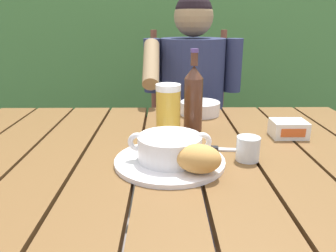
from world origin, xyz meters
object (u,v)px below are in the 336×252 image
Objects in this scene: person_eating at (192,100)px; beer_glass at (168,111)px; serving_plate at (170,161)px; bread_roll at (199,159)px; beer_bottle at (193,97)px; water_glass_small at (248,149)px; soup_bowl at (170,147)px; butter_tub at (288,129)px; diner_bowl at (200,108)px; chair_near_diner at (189,130)px; table_knife at (217,149)px.

beer_glass is (-0.13, -0.61, 0.11)m from person_eating.
serving_plate is 2.39× the size of bread_roll.
person_eating is 4.54× the size of beer_bottle.
serving_plate is at bearing -174.84° from water_glass_small.
soup_bowl reaches higher than butter_tub.
water_glass_small is 0.41× the size of diner_bowl.
chair_near_diner is 0.96m from table_knife.
person_eating is 0.73m from table_knife.
bread_roll is at bearing -49.40° from soup_bowl.
chair_near_diner reaches higher than diner_bowl.
soup_bowl is (-0.13, -0.82, 0.07)m from person_eating.
serving_plate reaches higher than table_knife.
beer_bottle is at bearing 87.40° from bread_roll.
diner_bowl is (0.00, -0.35, 0.05)m from person_eating.
butter_tub is at bearing -72.64° from chair_near_diner.
soup_bowl is 1.46× the size of table_knife.
beer_glass is at bearing -116.37° from diner_bowl.
table_knife is at bearing -88.48° from diner_bowl.
chair_near_diner is at bearing 82.78° from serving_plate.
person_eating reaches higher than diner_bowl.
beer_bottle is at bearing 107.14° from table_knife.
beer_glass is at bearing 90.31° from soup_bowl.
chair_near_diner reaches higher than water_glass_small.
bread_roll is (0.07, -0.08, 0.04)m from serving_plate.
water_glass_small is (0.08, -0.80, 0.06)m from person_eating.
diner_bowl reaches higher than serving_plate.
bread_roll reaches higher than table_knife.
water_glass_small is (0.21, 0.02, -0.01)m from soup_bowl.
bread_roll is 0.44× the size of beer_bottle.
bread_roll is at bearing -49.40° from serving_plate.
beer_glass is at bearing -143.09° from beer_bottle.
table_knife is at bearing 66.73° from bread_roll.
butter_tub is at bearing -0.81° from beer_glass.
serving_plate is 0.30m from beer_bottle.
water_glass_small reaches higher than serving_plate.
chair_near_diner is 1.06m from serving_plate.
bread_roll is 0.55m from diner_bowl.
butter_tub is (0.32, 0.28, -0.02)m from bread_roll.
chair_near_diner is 0.30m from person_eating.
water_glass_small is 0.59× the size of butter_tub.
chair_near_diner is at bearing 90.62° from table_knife.
beer_glass is at bearing 90.31° from serving_plate.
beer_bottle is 0.29m from water_glass_small.
table_knife is (0.14, 0.09, -0.00)m from serving_plate.
person_eating is 5.72× the size of soup_bowl.
soup_bowl is at bearing -89.69° from beer_glass.
bread_roll is at bearing -76.53° from beer_glass.
beer_bottle is 0.22m from diner_bowl.
serving_plate is at bearing -105.36° from diner_bowl.
butter_tub reaches higher than diner_bowl.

